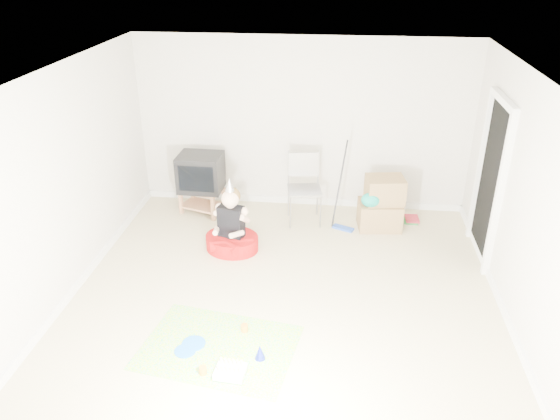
# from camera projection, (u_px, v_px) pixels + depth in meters

# --- Properties ---
(ground) EXTENTS (5.00, 5.00, 0.00)m
(ground) POSITION_uv_depth(u_px,v_px,m) (285.00, 293.00, 6.51)
(ground) COLOR beige
(ground) RESTS_ON ground
(doorway_recess) EXTENTS (0.02, 0.90, 2.05)m
(doorway_recess) POSITION_uv_depth(u_px,v_px,m) (490.00, 183.00, 6.87)
(doorway_recess) COLOR black
(doorway_recess) RESTS_ON ground
(tv_stand) EXTENTS (0.72, 0.57, 0.39)m
(tv_stand) POSITION_uv_depth(u_px,v_px,m) (203.00, 198.00, 8.33)
(tv_stand) COLOR #A9714C
(tv_stand) RESTS_ON ground
(crt_tv) EXTENTS (0.65, 0.54, 0.55)m
(crt_tv) POSITION_uv_depth(u_px,v_px,m) (201.00, 172.00, 8.14)
(crt_tv) COLOR black
(crt_tv) RESTS_ON tv_stand
(folding_chair) EXTENTS (0.55, 0.53, 1.06)m
(folding_chair) POSITION_uv_depth(u_px,v_px,m) (304.00, 190.00, 7.94)
(folding_chair) COLOR gray
(folding_chair) RESTS_ON ground
(cardboard_boxes) EXTENTS (0.66, 0.54, 0.77)m
(cardboard_boxes) POSITION_uv_depth(u_px,v_px,m) (381.00, 204.00, 7.85)
(cardboard_boxes) COLOR olive
(cardboard_boxes) RESTS_ON ground
(floor_mop) EXTENTS (0.33, 0.39, 1.25)m
(floor_mop) POSITION_uv_depth(u_px,v_px,m) (344.00, 213.00, 7.83)
(floor_mop) COLOR #2448B5
(floor_mop) RESTS_ON ground
(book_pile) EXTENTS (0.22, 0.28, 0.06)m
(book_pile) POSITION_uv_depth(u_px,v_px,m) (412.00, 219.00, 8.16)
(book_pile) COLOR #277731
(book_pile) RESTS_ON ground
(seated_woman) EXTENTS (0.88, 0.88, 1.04)m
(seated_woman) POSITION_uv_depth(u_px,v_px,m) (232.00, 234.00, 7.33)
(seated_woman) COLOR #B41010
(seated_woman) RESTS_ON ground
(party_mat) EXTENTS (1.71, 1.36, 0.01)m
(party_mat) POSITION_uv_depth(u_px,v_px,m) (219.00, 347.00, 5.63)
(party_mat) COLOR #F83494
(party_mat) RESTS_ON ground
(birthday_cake) EXTENTS (0.31, 0.25, 0.14)m
(birthday_cake) POSITION_uv_depth(u_px,v_px,m) (230.00, 372.00, 5.25)
(birthday_cake) COLOR white
(birthday_cake) RESTS_ON party_mat
(blue_plate_near) EXTENTS (0.27, 0.27, 0.01)m
(blue_plate_near) POSITION_uv_depth(u_px,v_px,m) (194.00, 343.00, 5.67)
(blue_plate_near) COLOR blue
(blue_plate_near) RESTS_ON party_mat
(blue_plate_far) EXTENTS (0.22, 0.22, 0.01)m
(blue_plate_far) POSITION_uv_depth(u_px,v_px,m) (185.00, 351.00, 5.56)
(blue_plate_far) COLOR blue
(blue_plate_far) RESTS_ON party_mat
(orange_cup_near) EXTENTS (0.09, 0.09, 0.08)m
(orange_cup_near) POSITION_uv_depth(u_px,v_px,m) (244.00, 328.00, 5.84)
(orange_cup_near) COLOR orange
(orange_cup_near) RESTS_ON party_mat
(orange_cup_far) EXTENTS (0.09, 0.09, 0.08)m
(orange_cup_far) POSITION_uv_depth(u_px,v_px,m) (203.00, 371.00, 5.26)
(orange_cup_far) COLOR orange
(orange_cup_far) RESTS_ON party_mat
(blue_party_hat) EXTENTS (0.14, 0.14, 0.16)m
(blue_party_hat) POSITION_uv_depth(u_px,v_px,m) (260.00, 352.00, 5.44)
(blue_party_hat) COLOR #1B24C1
(blue_party_hat) RESTS_ON party_mat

